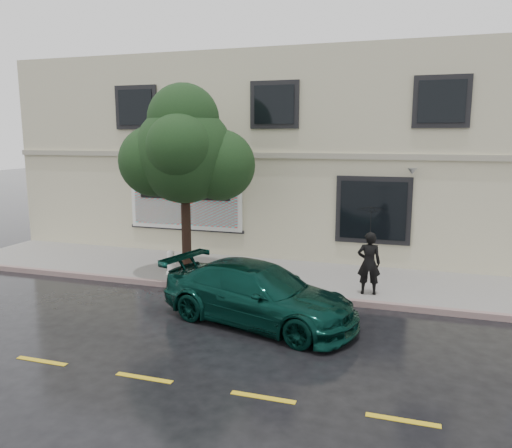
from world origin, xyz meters
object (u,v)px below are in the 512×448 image
(pedestrian, at_px, (369,263))
(street_tree, at_px, (184,154))
(car, at_px, (258,294))
(fire_hydrant, at_px, (171,262))

(pedestrian, bearing_deg, street_tree, -9.80)
(street_tree, bearing_deg, car, -40.17)
(car, xyz_separation_m, street_tree, (-2.99, 2.52, 3.02))
(pedestrian, bearing_deg, fire_hydrant, -10.08)
(pedestrian, height_order, street_tree, street_tree)
(car, height_order, street_tree, street_tree)
(car, bearing_deg, fire_hydrant, 69.40)
(car, xyz_separation_m, pedestrian, (2.24, 2.43, 0.30))
(fire_hydrant, bearing_deg, pedestrian, 13.30)
(street_tree, height_order, fire_hydrant, street_tree)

